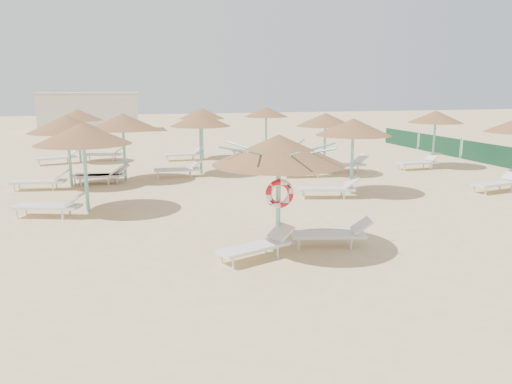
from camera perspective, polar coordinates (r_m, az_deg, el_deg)
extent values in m
plane|color=#E0C088|center=(11.81, 2.80, -6.67)|extent=(120.00, 120.00, 0.00)
cylinder|color=#71C5B5|center=(11.53, 2.55, -1.25)|extent=(0.11, 0.11, 2.27)
cone|color=brown|center=(11.31, 2.61, 4.88)|extent=(3.03, 3.03, 0.68)
cylinder|color=#71C5B5|center=(11.34, 2.60, 3.61)|extent=(0.20, 0.20, 0.12)
cylinder|color=#71C5B5|center=(11.55, 5.92, 4.73)|extent=(1.37, 0.04, 0.35)
cylinder|color=#71C5B5|center=(11.94, 4.15, 4.99)|extent=(1.00, 1.00, 0.35)
cylinder|color=#71C5B5|center=(11.98, 1.59, 5.05)|extent=(0.04, 1.37, 0.35)
cylinder|color=#71C5B5|center=(11.65, -0.45, 4.85)|extent=(1.00, 1.00, 0.35)
cylinder|color=#71C5B5|center=(11.12, -0.83, 4.51)|extent=(1.37, 0.04, 0.35)
cylinder|color=#71C5B5|center=(10.71, 0.89, 4.22)|extent=(1.00, 1.00, 0.35)
cylinder|color=#71C5B5|center=(10.66, 3.75, 4.16)|extent=(0.04, 1.37, 0.35)
cylinder|color=#71C5B5|center=(11.02, 5.84, 4.38)|extent=(1.00, 1.00, 0.35)
torus|color=red|center=(11.38, 2.72, -0.20)|extent=(0.68, 0.15, 0.68)
cylinder|color=silver|center=(10.59, -2.63, -8.18)|extent=(0.05, 0.05, 0.25)
cylinder|color=silver|center=(10.94, -3.95, -7.52)|extent=(0.05, 0.05, 0.25)
cylinder|color=silver|center=(11.27, 2.49, -6.92)|extent=(0.05, 0.05, 0.25)
cylinder|color=silver|center=(11.60, 1.10, -6.35)|extent=(0.05, 0.05, 0.25)
cube|color=silver|center=(11.10, -0.21, -6.33)|extent=(1.78, 1.13, 0.07)
cube|color=silver|center=(11.48, 2.85, -4.60)|extent=(0.60, 0.66, 0.33)
cylinder|color=silver|center=(11.84, 4.90, -5.99)|extent=(0.06, 0.06, 0.26)
cylinder|color=silver|center=(12.28, 4.66, -5.32)|extent=(0.06, 0.06, 0.26)
cylinder|color=silver|center=(12.04, 10.84, -5.85)|extent=(0.06, 0.06, 0.26)
cylinder|color=silver|center=(12.47, 10.39, -5.21)|extent=(0.06, 0.06, 0.26)
cube|color=silver|center=(12.11, 8.28, -4.83)|extent=(1.84, 0.97, 0.07)
cube|color=silver|center=(12.21, 11.96, -3.75)|extent=(0.57, 0.64, 0.34)
cylinder|color=#71C5B5|center=(15.97, -18.88, 1.89)|extent=(0.11, 0.11, 2.30)
cone|color=brown|center=(15.81, -19.19, 6.34)|extent=(2.86, 2.86, 0.64)
cylinder|color=#71C5B5|center=(15.84, -19.13, 5.45)|extent=(0.20, 0.20, 0.12)
cylinder|color=silver|center=(16.05, -25.63, -2.30)|extent=(0.06, 0.06, 0.28)
cylinder|color=silver|center=(16.47, -24.80, -1.88)|extent=(0.06, 0.06, 0.28)
cylinder|color=silver|center=(15.44, -21.25, -2.46)|extent=(0.06, 0.06, 0.28)
cylinder|color=silver|center=(15.88, -20.50, -2.01)|extent=(0.06, 0.06, 0.28)
cube|color=silver|center=(15.85, -22.73, -1.54)|extent=(2.00, 1.20, 0.08)
cube|color=silver|center=(15.44, -19.97, -0.75)|extent=(0.65, 0.72, 0.36)
cylinder|color=#71C5B5|center=(20.27, -20.54, 3.80)|extent=(0.11, 0.11, 2.30)
cone|color=brown|center=(20.15, -20.80, 7.31)|extent=(2.90, 2.90, 0.65)
cylinder|color=#71C5B5|center=(20.17, -20.74, 6.61)|extent=(0.20, 0.20, 0.12)
cylinder|color=silver|center=(20.19, -25.90, 0.41)|extent=(0.06, 0.06, 0.28)
cylinder|color=silver|center=(20.65, -25.45, 0.68)|extent=(0.06, 0.06, 0.28)
cylinder|color=silver|center=(19.78, -22.21, 0.51)|extent=(0.06, 0.06, 0.28)
cylinder|color=silver|center=(20.25, -21.84, 0.79)|extent=(0.06, 0.06, 0.28)
cube|color=silver|center=(20.14, -23.57, 1.11)|extent=(1.97, 0.90, 0.08)
cube|color=silver|center=(19.86, -21.29, 1.86)|extent=(0.57, 0.67, 0.36)
cylinder|color=silver|center=(20.33, -19.37, 1.01)|extent=(0.06, 0.06, 0.28)
cylinder|color=silver|center=(20.82, -19.49, 1.25)|extent=(0.06, 0.06, 0.28)
cylinder|color=silver|center=(20.47, -15.61, 1.32)|extent=(0.06, 0.06, 0.28)
cylinder|color=silver|center=(20.96, -15.81, 1.55)|extent=(0.06, 0.06, 0.28)
cube|color=silver|center=(20.62, -17.25, 1.81)|extent=(1.97, 0.90, 0.08)
cube|color=silver|center=(20.69, -14.96, 2.65)|extent=(0.57, 0.67, 0.36)
cylinder|color=#71C5B5|center=(26.70, -19.56, 5.67)|extent=(0.11, 0.11, 2.30)
cone|color=brown|center=(26.61, -19.75, 8.30)|extent=(2.42, 2.42, 0.54)
cylinder|color=#71C5B5|center=(26.62, -19.71, 7.81)|extent=(0.20, 0.20, 0.12)
cylinder|color=silver|center=(26.20, -23.50, 3.03)|extent=(0.06, 0.06, 0.28)
cylinder|color=silver|center=(26.69, -23.61, 3.17)|extent=(0.06, 0.06, 0.28)
cylinder|color=silver|center=(26.36, -20.58, 3.31)|extent=(0.06, 0.06, 0.28)
cylinder|color=silver|center=(26.85, -20.75, 3.44)|extent=(0.06, 0.06, 0.28)
cube|color=silver|center=(26.51, -21.87, 3.65)|extent=(1.99, 1.06, 0.08)
cube|color=silver|center=(26.59, -20.09, 4.33)|extent=(0.62, 0.70, 0.36)
cylinder|color=silver|center=(27.05, -18.82, 3.63)|extent=(0.06, 0.06, 0.28)
cylinder|color=silver|center=(27.52, -18.51, 3.79)|extent=(0.06, 0.06, 0.28)
cylinder|color=silver|center=(26.67, -16.05, 3.70)|extent=(0.06, 0.06, 0.28)
cylinder|color=silver|center=(27.15, -15.78, 3.85)|extent=(0.06, 0.06, 0.28)
cube|color=silver|center=(27.03, -17.07, 4.13)|extent=(1.99, 1.06, 0.08)
cube|color=silver|center=(26.78, -15.34, 4.68)|extent=(0.62, 0.70, 0.36)
cylinder|color=#71C5B5|center=(21.82, -6.33, 5.02)|extent=(0.11, 0.11, 2.30)
cone|color=brown|center=(21.71, -6.40, 8.26)|extent=(2.62, 2.62, 0.59)
cylinder|color=#71C5B5|center=(21.73, -6.39, 7.64)|extent=(0.20, 0.20, 0.12)
cylinder|color=silver|center=(21.17, -11.13, 1.88)|extent=(0.06, 0.06, 0.28)
cylinder|color=silver|center=(21.66, -11.16, 2.11)|extent=(0.06, 0.06, 0.28)
cylinder|color=silver|center=(21.22, -7.49, 2.03)|extent=(0.06, 0.06, 0.28)
cylinder|color=silver|center=(21.72, -7.59, 2.26)|extent=(0.06, 0.06, 0.28)
cube|color=silver|center=(21.41, -9.02, 2.56)|extent=(1.93, 0.73, 0.08)
cube|color=silver|center=(21.43, -6.77, 3.29)|extent=(0.52, 0.63, 0.36)
cylinder|color=#71C5B5|center=(26.63, -6.16, 6.27)|extent=(0.11, 0.11, 2.30)
cone|color=brown|center=(26.53, -6.22, 8.92)|extent=(2.41, 2.41, 0.54)
cylinder|color=#71C5B5|center=(26.55, -6.21, 8.42)|extent=(0.20, 0.20, 0.12)
cylinder|color=silver|center=(25.86, -10.03, 3.74)|extent=(0.06, 0.06, 0.28)
cylinder|color=silver|center=(26.35, -10.15, 3.88)|extent=(0.06, 0.06, 0.28)
cylinder|color=silver|center=(26.04, -7.07, 3.89)|extent=(0.06, 0.06, 0.28)
cylinder|color=silver|center=(26.53, -7.25, 4.03)|extent=(0.06, 0.06, 0.28)
cube|color=silver|center=(26.18, -8.36, 4.29)|extent=(1.91, 0.67, 0.08)
cube|color=silver|center=(26.28, -6.54, 4.90)|extent=(0.50, 0.61, 0.36)
cylinder|color=#71C5B5|center=(17.98, 10.90, 3.39)|extent=(0.11, 0.11, 2.30)
cone|color=brown|center=(17.85, 11.06, 7.32)|extent=(2.64, 2.64, 0.59)
cylinder|color=#71C5B5|center=(17.87, 11.03, 6.56)|extent=(0.20, 0.20, 0.12)
cylinder|color=silver|center=(17.01, 5.54, -0.40)|extent=(0.06, 0.06, 0.28)
cylinder|color=silver|center=(17.49, 5.37, -0.05)|extent=(0.06, 0.06, 0.28)
cylinder|color=silver|center=(17.20, 10.01, -0.39)|extent=(0.06, 0.06, 0.28)
cylinder|color=silver|center=(17.68, 9.72, -0.04)|extent=(0.06, 0.06, 0.28)
cube|color=silver|center=(17.32, 8.10, 0.37)|extent=(1.99, 1.08, 0.08)
cube|color=silver|center=(17.42, 10.89, 1.14)|extent=(0.62, 0.70, 0.36)
cylinder|color=#71C5B5|center=(21.83, 7.85, 4.98)|extent=(0.11, 0.11, 2.30)
cone|color=brown|center=(21.72, 7.95, 8.22)|extent=(2.50, 2.50, 0.56)
cylinder|color=#71C5B5|center=(21.74, 7.93, 7.60)|extent=(0.20, 0.20, 0.12)
cylinder|color=silver|center=(20.79, 3.48, 1.91)|extent=(0.06, 0.06, 0.28)
cylinder|color=silver|center=(21.27, 3.20, 2.14)|extent=(0.06, 0.06, 0.28)
cylinder|color=silver|center=(21.11, 7.07, 1.99)|extent=(0.06, 0.06, 0.28)
cylinder|color=silver|center=(21.59, 6.71, 2.22)|extent=(0.06, 0.06, 0.28)
cube|color=silver|center=(21.18, 5.46, 2.56)|extent=(1.96, 0.82, 0.08)
cube|color=silver|center=(21.37, 7.69, 3.24)|extent=(0.55, 0.65, 0.36)
cylinder|color=silver|center=(22.08, 8.61, 2.39)|extent=(0.06, 0.06, 0.28)
cylinder|color=silver|center=(22.50, 7.98, 2.59)|extent=(0.06, 0.06, 0.28)
cylinder|color=silver|center=(22.78, 11.56, 2.57)|extent=(0.06, 0.06, 0.28)
cylinder|color=silver|center=(23.19, 10.89, 2.76)|extent=(0.06, 0.06, 0.28)
cube|color=silver|center=(22.67, 10.07, 3.05)|extent=(1.96, 0.82, 0.08)
cube|color=silver|center=(23.08, 11.89, 3.74)|extent=(0.55, 0.65, 0.36)
cylinder|color=#71C5B5|center=(28.10, 1.16, 6.64)|extent=(0.11, 0.11, 2.30)
cone|color=brown|center=(28.02, 1.17, 9.15)|extent=(2.47, 2.47, 0.56)
cylinder|color=#71C5B5|center=(28.03, 1.17, 8.67)|extent=(0.20, 0.20, 0.12)
cylinder|color=silver|center=(27.25, -2.46, 4.32)|extent=(0.06, 0.06, 0.28)
cylinder|color=silver|center=(27.75, -2.51, 4.46)|extent=(0.06, 0.06, 0.28)
cylinder|color=silver|center=(27.34, 0.37, 4.36)|extent=(0.06, 0.06, 0.28)
cylinder|color=silver|center=(27.84, 0.28, 4.50)|extent=(0.06, 0.06, 0.28)
cube|color=silver|center=(27.52, -0.82, 4.79)|extent=(1.98, 0.95, 0.08)
cube|color=silver|center=(27.57, 0.95, 5.30)|extent=(0.58, 0.68, 0.36)
cylinder|color=silver|center=(19.35, 24.77, 0.05)|extent=(0.06, 0.06, 0.28)
cylinder|color=silver|center=(19.67, 23.66, 0.33)|extent=(0.06, 0.06, 0.28)
cylinder|color=silver|center=(20.40, 27.20, 0.39)|extent=(0.06, 0.06, 0.28)
cylinder|color=silver|center=(20.70, 26.11, 0.65)|extent=(0.06, 0.06, 0.28)
cube|color=silver|center=(20.09, 25.73, 0.89)|extent=(1.98, 0.96, 0.08)
cylinder|color=#71C5B5|center=(25.05, 19.66, 5.29)|extent=(0.11, 0.11, 2.30)
cone|color=brown|center=(24.95, 19.86, 8.10)|extent=(2.51, 2.51, 0.56)
cylinder|color=#71C5B5|center=(24.97, 19.82, 7.57)|extent=(0.20, 0.20, 0.12)
cylinder|color=silver|center=(23.58, 16.65, 2.63)|extent=(0.06, 0.06, 0.28)
cylinder|color=silver|center=(23.99, 15.98, 2.82)|extent=(0.06, 0.06, 0.28)
cylinder|color=silver|center=(24.37, 19.28, 2.75)|extent=(0.06, 0.06, 0.28)
cylinder|color=silver|center=(24.76, 18.59, 2.93)|extent=(0.06, 0.06, 0.28)
cube|color=silver|center=(24.22, 17.91, 3.21)|extent=(1.93, 0.70, 0.08)
cube|color=silver|center=(24.68, 19.56, 3.82)|extent=(0.51, 0.62, 0.36)
cylinder|color=#71C5B5|center=(20.90, -14.81, 4.38)|extent=(0.11, 0.11, 2.30)
cone|color=brown|center=(20.78, -15.00, 7.79)|extent=(2.87, 2.87, 0.65)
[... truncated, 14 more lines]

